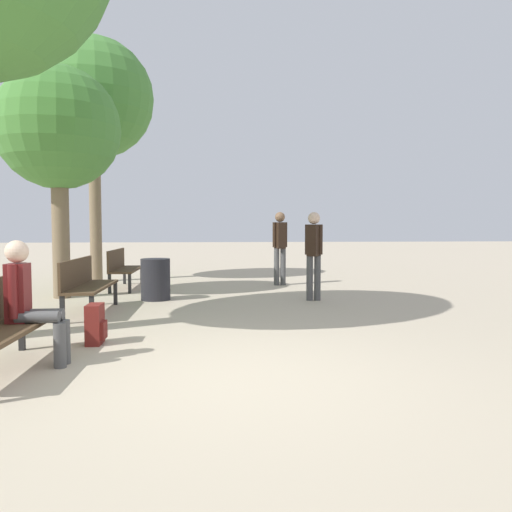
% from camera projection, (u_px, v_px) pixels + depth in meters
% --- Properties ---
extents(ground_plane, '(80.00, 80.00, 0.00)m').
position_uv_depth(ground_plane, '(219.00, 377.00, 4.64)').
color(ground_plane, '#B7A88E').
extents(bench_row_1, '(0.50, 1.84, 0.88)m').
position_uv_depth(bench_row_1, '(85.00, 282.00, 8.02)').
color(bench_row_1, '#4C3823').
rests_on(bench_row_1, ground_plane).
extents(bench_row_2, '(0.50, 1.84, 0.88)m').
position_uv_depth(bench_row_2, '(122.00, 266.00, 11.27)').
color(bench_row_2, '#4C3823').
rests_on(bench_row_2, ground_plane).
extents(tree_row_1, '(2.36, 2.36, 4.49)m').
position_uv_depth(tree_row_1, '(58.00, 130.00, 9.62)').
color(tree_row_1, '#7A664C').
rests_on(tree_row_1, ground_plane).
extents(tree_row_2, '(2.98, 2.98, 6.10)m').
position_uv_depth(tree_row_2, '(93.00, 99.00, 12.44)').
color(tree_row_2, '#7A664C').
rests_on(tree_row_2, ground_plane).
extents(person_seated, '(0.59, 0.33, 1.27)m').
position_uv_depth(person_seated, '(30.00, 300.00, 4.97)').
color(person_seated, '#4C4C4C').
rests_on(person_seated, ground_plane).
extents(backpack, '(0.21, 0.32, 0.48)m').
position_uv_depth(backpack, '(95.00, 325.00, 5.94)').
color(backpack, maroon).
rests_on(backpack, ground_plane).
extents(pedestrian_near, '(0.35, 0.29, 1.75)m').
position_uv_depth(pedestrian_near, '(280.00, 243.00, 11.87)').
color(pedestrian_near, '#4C4C4C').
rests_on(pedestrian_near, ground_plane).
extents(pedestrian_mid, '(0.34, 0.30, 1.67)m').
position_uv_depth(pedestrian_mid, '(314.00, 250.00, 9.40)').
color(pedestrian_mid, '#4C4C4C').
rests_on(pedestrian_mid, ground_plane).
extents(trash_bin, '(0.56, 0.56, 0.79)m').
position_uv_depth(trash_bin, '(156.00, 279.00, 9.51)').
color(trash_bin, '#232328').
rests_on(trash_bin, ground_plane).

